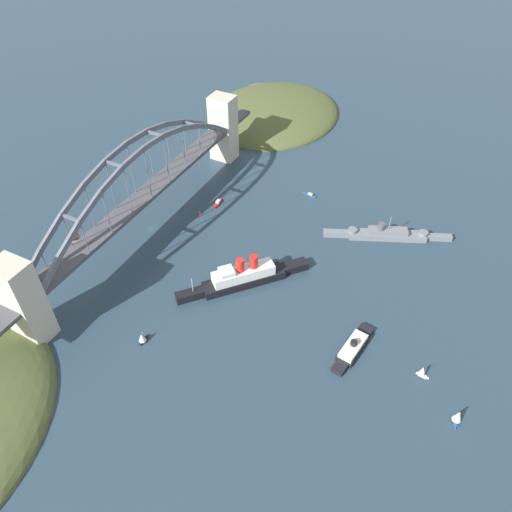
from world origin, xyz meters
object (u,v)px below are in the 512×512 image
(harbor_arch_bridge, at_px, (144,195))
(naval_cruiser, at_px, (386,234))
(seaplane_taxiing_near_bridge, at_px, (72,239))
(small_boat_3, at_px, (142,338))
(small_boat_2, at_px, (422,371))
(small_boat_4, at_px, (218,203))
(harbor_ferry_steamer, at_px, (353,347))
(channel_marker_buoy, at_px, (200,213))
(small_boat_1, at_px, (458,416))
(ocean_liner, at_px, (244,277))
(small_boat_0, at_px, (310,195))

(harbor_arch_bridge, distance_m, naval_cruiser, 158.20)
(seaplane_taxiing_near_bridge, height_order, small_boat_3, small_boat_3)
(small_boat_2, distance_m, small_boat_4, 179.76)
(harbor_arch_bridge, xyz_separation_m, seaplane_taxiing_near_bridge, (34.08, -36.46, -25.21))
(naval_cruiser, distance_m, harbor_ferry_steamer, 96.55)
(harbor_ferry_steamer, xyz_separation_m, small_boat_4, (-77.63, -127.03, -1.35))
(harbor_ferry_steamer, relative_size, small_boat_4, 3.08)
(small_boat_4, relative_size, channel_marker_buoy, 4.33)
(naval_cruiser, bearing_deg, channel_marker_buoy, -74.09)
(harbor_ferry_steamer, bearing_deg, seaplane_taxiing_near_bridge, -89.85)
(harbor_arch_bridge, distance_m, small_boat_2, 193.54)
(small_boat_4, height_order, channel_marker_buoy, channel_marker_buoy)
(small_boat_3, distance_m, channel_marker_buoy, 111.43)
(small_boat_1, relative_size, small_boat_3, 1.24)
(ocean_liner, distance_m, small_boat_3, 68.12)
(small_boat_2, bearing_deg, seaplane_taxiing_near_bridge, -89.67)
(seaplane_taxiing_near_bridge, relative_size, small_boat_4, 0.77)
(small_boat_0, bearing_deg, small_boat_4, -54.01)
(small_boat_1, bearing_deg, seaplane_taxiing_near_bridge, -93.75)
(small_boat_1, bearing_deg, ocean_liner, -104.55)
(harbor_ferry_steamer, distance_m, small_boat_0, 137.81)
(seaplane_taxiing_near_bridge, height_order, small_boat_2, small_boat_2)
(harbor_arch_bridge, height_order, ocean_liner, harbor_arch_bridge)
(harbor_arch_bridge, height_order, small_boat_1, harbor_arch_bridge)
(small_boat_2, bearing_deg, naval_cruiser, -154.24)
(channel_marker_buoy, bearing_deg, ocean_liner, 52.78)
(harbor_arch_bridge, distance_m, small_boat_3, 98.39)
(harbor_ferry_steamer, xyz_separation_m, small_boat_0, (-116.95, -72.88, -1.54))
(ocean_liner, relative_size, small_boat_4, 5.50)
(harbor_ferry_steamer, bearing_deg, small_boat_1, 73.34)
(harbor_arch_bridge, distance_m, small_boat_4, 57.93)
(harbor_arch_bridge, xyz_separation_m, channel_marker_buoy, (-27.78, 21.94, -26.20))
(ocean_liner, height_order, small_boat_4, ocean_liner)
(small_boat_0, bearing_deg, small_boat_1, 43.88)
(seaplane_taxiing_near_bridge, height_order, small_boat_4, seaplane_taxiing_near_bridge)
(naval_cruiser, xyz_separation_m, small_boat_1, (112.59, 66.02, 1.21))
(seaplane_taxiing_near_bridge, xyz_separation_m, small_boat_0, (-117.44, 117.38, -1.43))
(ocean_liner, bearing_deg, channel_marker_buoy, -127.22)
(seaplane_taxiing_near_bridge, relative_size, small_boat_0, 0.79)
(naval_cruiser, bearing_deg, small_boat_3, -32.47)
(ocean_liner, bearing_deg, seaplane_taxiing_near_bridge, -81.59)
(small_boat_2, relative_size, small_boat_3, 1.07)
(ocean_liner, height_order, naval_cruiser, ocean_liner)
(small_boat_0, distance_m, small_boat_2, 158.87)
(channel_marker_buoy, bearing_deg, small_boat_1, 67.41)
(seaplane_taxiing_near_bridge, xyz_separation_m, small_boat_3, (45.05, 89.73, 1.11))
(naval_cruiser, xyz_separation_m, harbor_ferry_steamer, (95.97, 10.47, -0.79))
(harbor_ferry_steamer, bearing_deg, ocean_liner, -102.93)
(harbor_arch_bridge, bearing_deg, seaplane_taxiing_near_bridge, -46.93)
(small_boat_1, xyz_separation_m, channel_marker_buoy, (-77.99, -187.42, -3.11))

